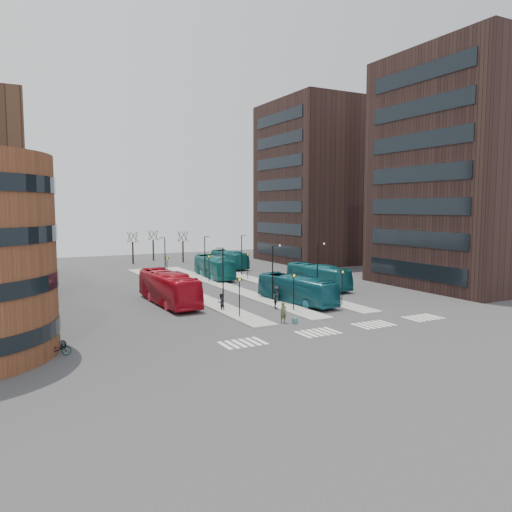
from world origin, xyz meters
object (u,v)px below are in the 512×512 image
commuter_b (276,302)px  commuter_c (277,294)px  teal_bus_b (214,267)px  traveller (283,313)px  bicycle_near (57,350)px  suitcase (295,321)px  teal_bus_d (229,259)px  commuter_a (221,302)px  teal_bus_c (318,276)px  bicycle_mid (55,344)px  red_bus (169,288)px  teal_bus_a (297,289)px  bicycle_far (54,342)px

commuter_b → commuter_c: bearing=-13.5°
teal_bus_b → traveller: 30.08m
bicycle_near → suitcase: bearing=-92.3°
suitcase → teal_bus_d: (12.18, 40.49, 1.22)m
teal_bus_d → traveller: bearing=-108.1°
commuter_a → commuter_c: bearing=166.2°
teal_bus_c → traveller: 20.40m
suitcase → teal_bus_b: teal_bus_b is taller
teal_bus_b → teal_bus_c: teal_bus_b is taller
teal_bus_d → bicycle_mid: teal_bus_d is taller
red_bus → teal_bus_c: 20.50m
teal_bus_a → bicycle_far: size_ratio=6.29×
teal_bus_a → commuter_b: size_ratio=7.14×
teal_bus_a → traveller: teal_bus_a is taller
teal_bus_b → commuter_b: size_ratio=7.70×
teal_bus_a → teal_bus_d: 33.13m
red_bus → teal_bus_d: (19.33, 26.41, -0.27)m
suitcase → bicycle_far: (-19.96, 1.67, 0.18)m
suitcase → teal_bus_b: bearing=70.3°
red_bus → teal_bus_a: (12.45, -6.00, -0.24)m
teal_bus_c → teal_bus_d: size_ratio=1.03×
teal_bus_c → commuter_b: 14.69m
traveller → teal_bus_b: bearing=77.0°
suitcase → bicycle_near: bearing=171.4°
traveller → commuter_b: size_ratio=1.25×
teal_bus_c → bicycle_near: size_ratio=5.95×
teal_bus_a → commuter_a: 8.88m
commuter_c → bicycle_mid: size_ratio=1.13×
teal_bus_a → commuter_a: bearing=170.1°
commuter_c → bicycle_far: size_ratio=1.03×
teal_bus_d → teal_bus_c: bearing=-87.5°
red_bus → bicycle_far: bearing=-136.9°
teal_bus_c → commuter_a: 18.34m
red_bus → teal_bus_a: red_bus is taller
commuter_b → teal_bus_d: bearing=2.1°
teal_bus_d → teal_bus_b: bearing=-125.1°
bicycle_far → teal_bus_a: bearing=-67.9°
teal_bus_d → red_bus: bearing=-126.2°
bicycle_near → bicycle_mid: bearing=-4.0°
suitcase → bicycle_mid: (-19.96, 1.06, 0.21)m
bicycle_far → teal_bus_b: bearing=-33.3°
suitcase → teal_bus_c: (13.29, 15.57, 1.26)m
commuter_a → bicycle_far: (-16.40, -6.68, -0.41)m
commuter_b → red_bus: bearing=68.8°
teal_bus_d → bicycle_far: (-32.13, -38.82, -1.03)m
commuter_b → commuter_c: (1.98, 3.09, 0.13)m
bicycle_near → bicycle_far: bearing=-4.0°
red_bus → bicycle_near: red_bus is taller
teal_bus_a → teal_bus_c: bearing=35.0°
suitcase → commuter_a: 9.09m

